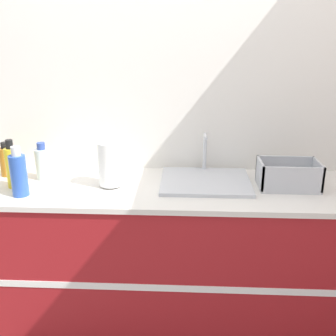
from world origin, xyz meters
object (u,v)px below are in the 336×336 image
paper_towel_roll (110,164)px  dish_rack (288,177)px  sink (205,180)px  bottle_blue (19,174)px  bottle_amber (7,161)px  bottle_yellow (12,167)px  bottle_clear (43,163)px

paper_towel_roll → dish_rack: size_ratio=0.78×
sink → dish_rack: (0.46, -0.05, 0.04)m
bottle_blue → bottle_amber: (-0.20, 0.30, -0.03)m
bottle_blue → bottle_yellow: bottle_yellow is taller
bottle_yellow → sink: bearing=6.3°
bottle_blue → bottle_amber: bearing=123.9°
bottle_yellow → bottle_clear: bottle_yellow is taller
dish_rack → bottle_blue: bottle_blue is taller
paper_towel_roll → bottle_amber: bearing=167.5°
bottle_yellow → bottle_blue: bearing=-53.8°
sink → bottle_amber: bearing=176.8°
sink → bottle_yellow: bottle_yellow is taller
dish_rack → bottle_blue: bearing=-172.7°
sink → paper_towel_roll: (-0.54, -0.08, 0.12)m
sink → paper_towel_roll: size_ratio=1.99×
paper_towel_roll → bottle_clear: paper_towel_roll is taller
paper_towel_roll → bottle_yellow: bearing=-175.9°
paper_towel_roll → bottle_blue: 0.49m
sink → dish_rack: 0.47m
sink → bottle_blue: size_ratio=1.89×
sink → paper_towel_roll: bearing=-171.5°
paper_towel_roll → bottle_amber: paper_towel_roll is taller
bottle_amber → bottle_yellow: bearing=-57.7°
bottle_amber → sink: bearing=-3.2°
paper_towel_roll → dish_rack: paper_towel_roll is taller
paper_towel_roll → bottle_clear: size_ratio=1.15×
sink → bottle_blue: 1.03m
dish_rack → bottle_clear: bearing=177.3°
paper_towel_roll → bottle_clear: 0.44m
bottle_blue → bottle_yellow: bearing=126.2°
bottle_clear → bottle_yellow: bearing=-131.6°
paper_towel_roll → bottle_clear: bearing=166.9°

